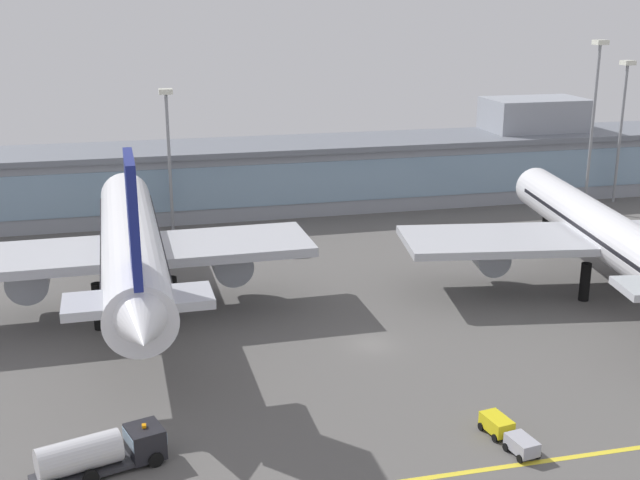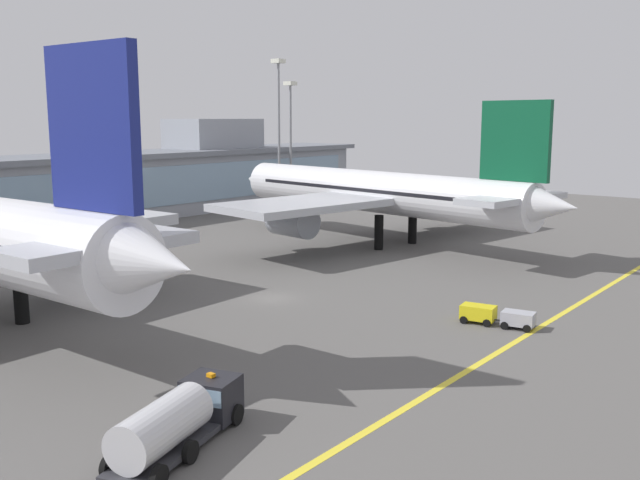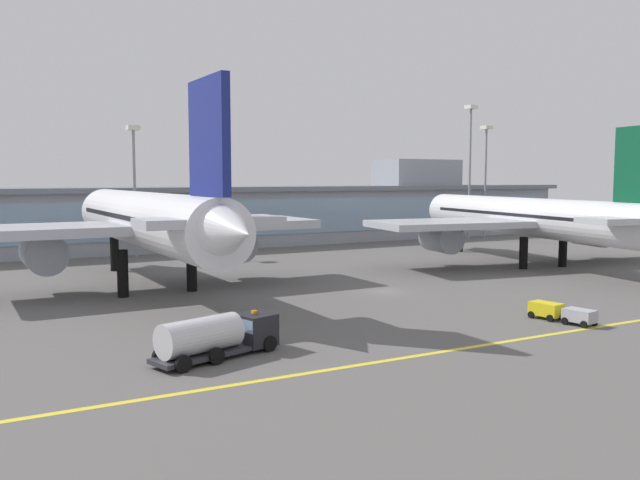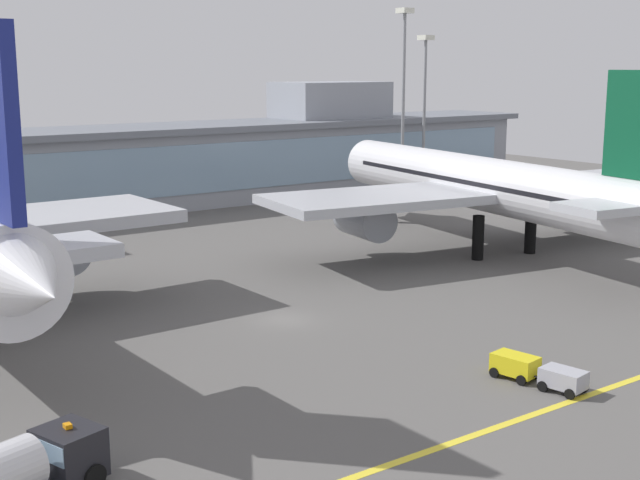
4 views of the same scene
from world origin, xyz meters
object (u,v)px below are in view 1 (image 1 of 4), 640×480
at_px(apron_light_mast_centre, 623,110).
at_px(apron_light_mast_east, 595,102).
at_px(apron_light_mast_west, 168,137).
at_px(airliner_near_right, 605,234).
at_px(fuel_tanker_truck, 103,451).
at_px(airliner_near_left, 131,246).
at_px(baggage_tug_near, 508,433).

bearing_deg(apron_light_mast_centre, apron_light_mast_east, -153.33).
height_order(apron_light_mast_west, apron_light_mast_east, apron_light_mast_east).
height_order(airliner_near_right, fuel_tanker_truck, airliner_near_right).
relative_size(airliner_near_right, fuel_tanker_truck, 5.75).
xyz_separation_m(airliner_near_left, airliner_near_right, (50.69, -4.79, -0.90)).
relative_size(airliner_near_right, baggage_tug_near, 9.32).
relative_size(airliner_near_left, apron_light_mast_east, 2.07).
xyz_separation_m(fuel_tanker_truck, apron_light_mast_west, (8.63, 59.88, 11.74)).
relative_size(airliner_near_left, fuel_tanker_truck, 5.64).
relative_size(fuel_tanker_truck, apron_light_mast_east, 0.37).
bearing_deg(airliner_near_right, apron_light_mast_east, -19.68).
bearing_deg(apron_light_mast_centre, airliner_near_right, -124.84).
bearing_deg(airliner_near_right, airliner_near_left, 93.54).
bearing_deg(apron_light_mast_west, airliner_near_right, -38.44).
xyz_separation_m(fuel_tanker_truck, baggage_tug_near, (28.65, -3.27, -0.72)).
bearing_deg(apron_light_mast_centre, apron_light_mast_west, -179.96).
bearing_deg(apron_light_mast_west, baggage_tug_near, -72.41).
height_order(airliner_near_left, apron_light_mast_east, apron_light_mast_east).
xyz_separation_m(airliner_near_left, apron_light_mast_centre, (75.50, 30.86, 7.37)).
bearing_deg(apron_light_mast_west, airliner_near_left, -100.74).
xyz_separation_m(airliner_near_left, fuel_tanker_truck, (-2.79, -29.07, -5.80)).
height_order(airliner_near_left, fuel_tanker_truck, airliner_near_left).
distance_m(baggage_tug_near, apron_light_mast_centre, 81.55).
bearing_deg(airliner_near_right, apron_light_mast_west, 60.50).
bearing_deg(apron_light_mast_east, airliner_near_left, -158.27).
relative_size(airliner_near_left, apron_light_mast_centre, 2.38).
bearing_deg(airliner_near_left, apron_light_mast_west, -11.61).
bearing_deg(baggage_tug_near, airliner_near_left, 29.45).
height_order(baggage_tug_near, apron_light_mast_west, apron_light_mast_west).
xyz_separation_m(airliner_near_left, apron_light_mast_east, (68.11, 27.15, 9.19)).
height_order(airliner_near_right, baggage_tug_near, airliner_near_right).
distance_m(airliner_near_right, baggage_tug_near, 37.51).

